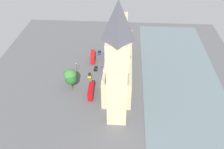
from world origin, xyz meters
The scene contains 15 objects.
ground_plane centered at (0.00, 0.00, 0.00)m, with size 144.68×144.68×0.00m, color #565659.
river_thames centered at (-36.27, 0.00, 0.12)m, with size 42.14×130.21×0.25m, color slate.
parliament_building centered at (-1.99, -1.43, 8.80)m, with size 14.01×57.22×31.63m.
clock_tower centered at (-2.63, 34.29, 28.97)m, with size 9.47×9.47×56.00m.
car_blue_leading centered at (11.39, -22.28, 0.88)m, with size 1.99×4.14×1.74m.
double_decker_bus_near_tower centered at (14.50, -14.14, 2.63)m, with size 3.44×10.68×4.75m.
car_black_kerbside centered at (11.58, -4.12, 0.89)m, with size 1.96×4.38×1.74m.
car_yellow_cab_by_river_gate centered at (14.11, 2.99, 0.89)m, with size 1.99×4.24×1.74m.
car_dark_green_corner centered at (11.23, 10.05, 0.89)m, with size 2.08×4.77×1.74m.
double_decker_bus_under_trees centered at (11.14, 18.99, 2.63)m, with size 2.96×10.58×4.75m.
pedestrian_opposite_hall centered at (8.68, -21.27, 0.70)m, with size 0.54×0.43×1.55m.
pedestrian_far_end centered at (8.30, -6.21, 0.73)m, with size 0.66×0.58×1.62m.
plane_tree_midblock centered at (22.58, 12.51, 7.51)m, with size 6.96×6.96×10.50m.
plane_tree_trailing centered at (21.91, 14.15, 5.94)m, with size 6.11×6.11×8.56m.
street_lamp_slot_10 centered at (21.71, 0.34, 4.77)m, with size 0.56×0.56×6.92m.
Camera 1 is at (-5.98, 117.04, 83.62)m, focal length 40.77 mm.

